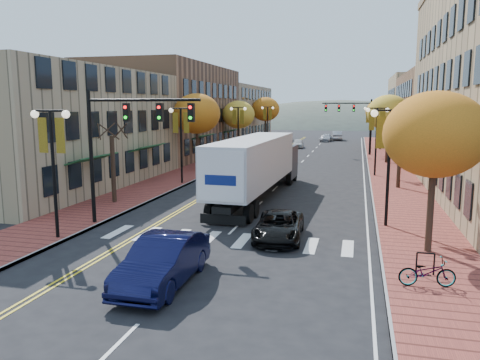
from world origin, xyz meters
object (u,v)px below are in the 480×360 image
Objects in this scene: semi_truck at (259,163)px; navy_sedan at (163,261)px; black_suv at (279,226)px; bicycle at (427,272)px.

semi_truck is 3.23× the size of navy_sedan.
black_suv reaches higher than bicycle.
bicycle is (8.90, 1.67, -0.21)m from navy_sedan.
black_suv is 7.65m from bicycle.
navy_sedan is 7.20m from black_suv.
black_suv is (3.01, 6.54, -0.21)m from navy_sedan.
navy_sedan reaches higher than black_suv.
semi_truck reaches higher than navy_sedan.
black_suv is 2.44× the size of bicycle.
navy_sedan is 9.06m from bicycle.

